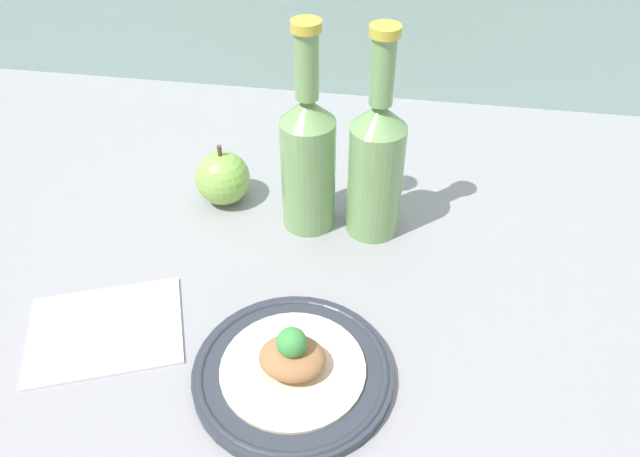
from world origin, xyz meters
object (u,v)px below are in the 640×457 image
at_px(apple, 223,178).
at_px(cider_bottle_right, 376,163).
at_px(plated_food, 293,360).
at_px(cider_bottle_left, 308,157).
at_px(plate, 294,372).

bearing_deg(apple, cider_bottle_right, -7.67).
relative_size(plated_food, cider_bottle_right, 0.54).
height_order(plated_food, cider_bottle_left, cider_bottle_left).
relative_size(cider_bottle_right, apple, 3.10).
distance_m(plate, cider_bottle_left, 0.29).
relative_size(plate, plated_food, 1.38).
bearing_deg(cider_bottle_right, plate, -102.74).
height_order(plated_food, apple, apple).
xyz_separation_m(cider_bottle_left, cider_bottle_right, (0.09, 0.00, 0.00)).
bearing_deg(cider_bottle_right, cider_bottle_left, 180.00).
xyz_separation_m(plate, cider_bottle_left, (-0.03, 0.27, 0.10)).
bearing_deg(plate, apple, 118.31).
bearing_deg(plated_food, cider_bottle_left, 96.22).
bearing_deg(plated_food, cider_bottle_right, 77.26).
relative_size(plate, apple, 2.33).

